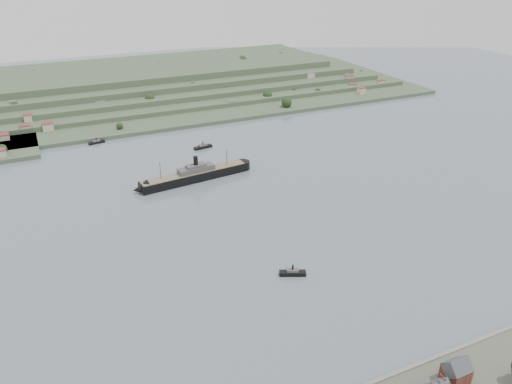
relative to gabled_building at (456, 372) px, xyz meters
name	(u,v)px	position (x,y,z in m)	size (l,w,h in m)	color
ground	(251,231)	(-27.50, 164.00, -8.19)	(1400.00, 1400.00, 0.00)	slate
gabled_building	(456,372)	(0.00, 0.00, 0.00)	(10.40, 10.18, 14.09)	#4D201B
far_peninsula	(151,85)	(0.41, 557.10, 3.69)	(760.00, 309.00, 30.00)	#3C4F34
steamship	(191,176)	(-38.82, 261.36, -3.40)	(107.93, 24.13, 25.91)	black
tugboat	(293,273)	(-25.75, 105.42, -6.41)	(16.49, 10.59, 7.27)	black
ferry_west	(97,142)	(-98.34, 389.00, -6.72)	(16.76, 7.08, 6.09)	black
ferry_east	(203,147)	(-4.42, 330.87, -6.51)	(19.17, 8.05, 6.97)	black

